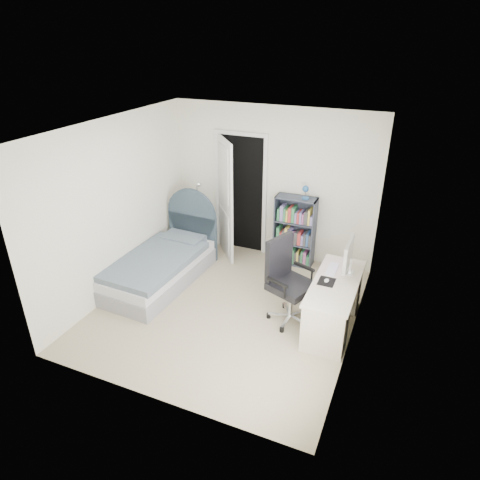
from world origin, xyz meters
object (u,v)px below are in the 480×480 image
at_px(bed, 163,264).
at_px(nightstand, 187,225).
at_px(bookcase, 295,233).
at_px(office_chair, 286,276).
at_px(desk, 334,301).
at_px(floor_lamp, 199,226).

relative_size(bed, nightstand, 3.39).
xyz_separation_m(nightstand, bookcase, (1.95, 0.09, 0.15)).
bearing_deg(bookcase, nightstand, -177.24).
bearing_deg(bed, nightstand, 101.80).
xyz_separation_m(nightstand, office_chair, (2.27, -1.40, 0.25)).
distance_m(desk, office_chair, 0.69).
distance_m(floor_lamp, bookcase, 1.60).
bearing_deg(desk, bookcase, 123.82).
height_order(bed, bookcase, bookcase).
height_order(bookcase, desk, bookcase).
bearing_deg(floor_lamp, bookcase, 12.91).
distance_m(floor_lamp, office_chair, 2.21).
distance_m(bed, desk, 2.65).
bearing_deg(office_chair, desk, 6.80).
distance_m(floor_lamp, desk, 2.74).
xyz_separation_m(floor_lamp, desk, (2.51, -1.06, -0.17)).
bearing_deg(floor_lamp, bed, -97.94).
relative_size(bed, floor_lamp, 1.51).
relative_size(bookcase, desk, 1.00).
height_order(floor_lamp, office_chair, floor_lamp).
distance_m(bed, office_chair, 2.06).
bearing_deg(nightstand, office_chair, -31.69).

